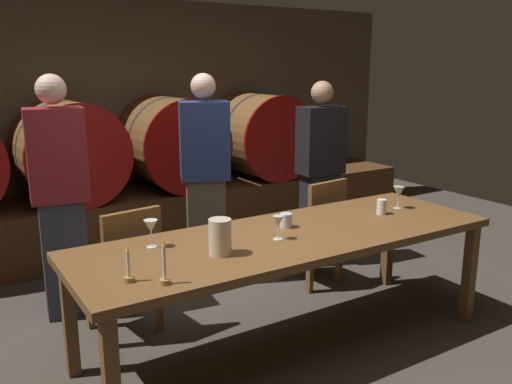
% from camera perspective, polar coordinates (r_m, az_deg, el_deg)
% --- Properties ---
extents(ground_plane, '(9.30, 9.30, 0.00)m').
position_cam_1_polar(ground_plane, '(3.60, -0.26, -16.07)').
color(ground_plane, '#3F3A33').
extents(back_wall, '(7.15, 0.24, 2.42)m').
position_cam_1_polar(back_wall, '(5.84, -15.66, 7.39)').
color(back_wall, brown).
rests_on(back_wall, ground).
extents(barrel_shelf, '(6.44, 0.90, 0.54)m').
position_cam_1_polar(barrel_shelf, '(5.50, -13.39, -2.80)').
color(barrel_shelf, '#4C2D16').
rests_on(barrel_shelf, ground).
extents(wine_barrel_center_left, '(0.92, 0.88, 0.92)m').
position_cam_1_polar(wine_barrel_center_left, '(5.21, -19.18, 4.10)').
color(wine_barrel_center_left, brown).
rests_on(wine_barrel_center_left, barrel_shelf).
extents(wine_barrel_center_right, '(0.92, 0.88, 0.92)m').
position_cam_1_polar(wine_barrel_center_right, '(5.52, -8.89, 5.17)').
color(wine_barrel_center_right, brown).
rests_on(wine_barrel_center_right, barrel_shelf).
extents(wine_barrel_far_right, '(0.92, 0.88, 0.92)m').
position_cam_1_polar(wine_barrel_far_right, '(6.02, 0.46, 6.00)').
color(wine_barrel_far_right, brown).
rests_on(wine_barrel_far_right, barrel_shelf).
extents(dining_table, '(2.69, 0.89, 0.75)m').
position_cam_1_polar(dining_table, '(3.36, 3.59, -5.46)').
color(dining_table, brown).
rests_on(dining_table, ground).
extents(chair_left, '(0.45, 0.45, 0.88)m').
position_cam_1_polar(chair_left, '(3.66, -13.54, -7.52)').
color(chair_left, brown).
rests_on(chair_left, ground).
extents(chair_right, '(0.45, 0.45, 0.88)m').
position_cam_1_polar(chair_right, '(4.39, 6.49, -3.68)').
color(chair_right, brown).
rests_on(chair_right, ground).
extents(guest_left, '(0.41, 0.29, 1.71)m').
position_cam_1_polar(guest_left, '(3.97, -19.99, -0.47)').
color(guest_left, '#33384C').
rests_on(guest_left, ground).
extents(guest_center, '(0.44, 0.36, 1.70)m').
position_cam_1_polar(guest_center, '(4.31, -5.39, 1.28)').
color(guest_center, brown).
rests_on(guest_center, ground).
extents(guest_right, '(0.40, 0.28, 1.63)m').
position_cam_1_polar(guest_right, '(4.80, 6.78, 2.02)').
color(guest_right, black).
rests_on(guest_right, ground).
extents(candle_left, '(0.05, 0.05, 0.18)m').
position_cam_1_polar(candle_left, '(2.68, -13.31, -8.23)').
color(candle_left, olive).
rests_on(candle_left, dining_table).
extents(candle_right, '(0.05, 0.05, 0.22)m').
position_cam_1_polar(candle_right, '(2.61, -9.64, -8.34)').
color(candle_right, olive).
rests_on(candle_right, dining_table).
extents(pitcher, '(0.13, 0.13, 0.20)m').
position_cam_1_polar(pitcher, '(2.96, -3.82, -4.76)').
color(pitcher, beige).
rests_on(pitcher, dining_table).
extents(wine_glass_left, '(0.08, 0.08, 0.16)m').
position_cam_1_polar(wine_glass_left, '(3.11, -11.05, -3.63)').
color(wine_glass_left, white).
rests_on(wine_glass_left, dining_table).
extents(wine_glass_center, '(0.07, 0.07, 0.15)m').
position_cam_1_polar(wine_glass_center, '(3.20, 2.35, -3.24)').
color(wine_glass_center, silver).
rests_on(wine_glass_center, dining_table).
extents(wine_glass_right, '(0.08, 0.08, 0.16)m').
position_cam_1_polar(wine_glass_right, '(4.01, 14.84, -0.07)').
color(wine_glass_right, silver).
rests_on(wine_glass_right, dining_table).
extents(cup_left, '(0.08, 0.08, 0.09)m').
position_cam_1_polar(cup_left, '(3.45, 3.19, -3.02)').
color(cup_left, silver).
rests_on(cup_left, dining_table).
extents(cup_right, '(0.07, 0.07, 0.10)m').
position_cam_1_polar(cup_right, '(3.84, 13.13, -1.53)').
color(cup_right, white).
rests_on(cup_right, dining_table).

